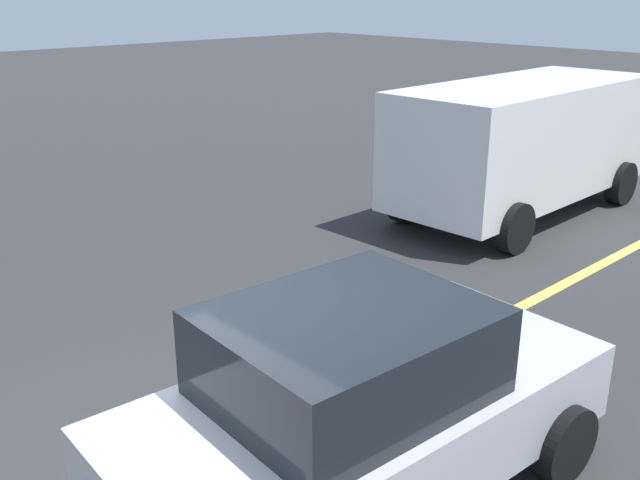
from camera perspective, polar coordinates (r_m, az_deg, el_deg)
lane_marking_centre at (r=7.58m, az=7.78°, el=-9.59°), size 28.00×0.16×0.01m
white_van at (r=12.41m, az=15.83°, el=7.70°), size 5.24×2.36×2.20m
car_silver_near_curb at (r=5.36m, az=3.28°, el=-12.94°), size 3.96×2.13×1.60m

